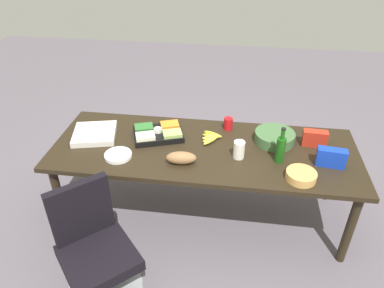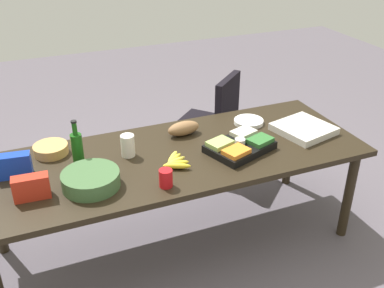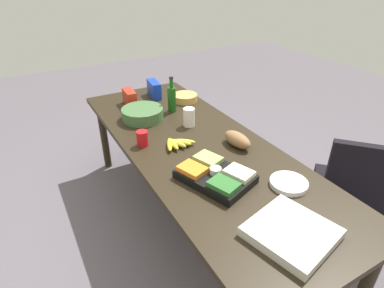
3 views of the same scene
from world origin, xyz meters
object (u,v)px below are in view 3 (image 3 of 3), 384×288
mayo_jar (189,117)px  chip_bag_blue (154,89)px  chip_bowl (185,98)px  chip_bag_red (130,98)px  office_chair (347,201)px  bread_loaf (237,140)px  wine_bottle (172,98)px  veggie_tray (215,175)px  paper_plate_stack (289,183)px  banana_bunch (177,143)px  pizza_box (291,232)px  salad_bowl (143,114)px  conference_table (197,153)px  red_solo_cup (142,138)px

mayo_jar → chip_bag_blue: size_ratio=0.67×
chip_bowl → chip_bag_red: (-0.16, -0.48, 0.04)m
office_chair → bread_loaf: (-0.51, -0.67, 0.46)m
chip_bag_red → wine_bottle: 0.41m
veggie_tray → mayo_jar: size_ratio=3.36×
paper_plate_stack → chip_bag_blue: 1.68m
banana_bunch → mayo_jar: bearing=136.0°
banana_bunch → veggie_tray: veggie_tray is taller
pizza_box → salad_bowl: bearing=171.0°
conference_table → banana_bunch: 0.17m
office_chair → chip_bag_blue: 1.91m
banana_bunch → wine_bottle: 0.62m
chip_bowl → salad_bowl: size_ratio=0.66×
chip_bowl → chip_bag_red: bearing=-108.1°
chip_bag_blue → wine_bottle: size_ratio=0.72×
paper_plate_stack → wine_bottle: (-1.28, -0.12, 0.10)m
chip_bowl → bread_loaf: bread_loaf is taller
mayo_jar → bread_loaf: mayo_jar is taller
salad_bowl → pizza_box: size_ratio=0.94×
veggie_tray → chip_bag_blue: (-1.42, 0.23, 0.04)m
salad_bowl → chip_bag_red: chip_bag_red is taller
conference_table → office_chair: (0.66, 0.91, -0.34)m
red_solo_cup → pizza_box: bearing=14.0°
pizza_box → chip_bag_red: 1.89m
chip_bag_red → veggie_tray: bearing=2.1°
banana_bunch → red_solo_cup: 0.24m
veggie_tray → mayo_jar: mayo_jar is taller
conference_table → veggie_tray: bearing=-15.5°
office_chair → banana_bunch: 1.34m
office_chair → salad_bowl: size_ratio=2.68×
office_chair → wine_bottle: bearing=-147.8°
office_chair → red_solo_cup: office_chair is taller
red_solo_cup → chip_bag_red: chip_bag_red is taller
chip_bowl → red_solo_cup: (0.58, -0.65, 0.02)m
office_chair → chip_bowl: (-1.42, -0.59, 0.44)m
chip_bag_blue → chip_bag_red: 0.29m
mayo_jar → pizza_box: 1.27m
chip_bag_red → chip_bag_blue: bearing=107.1°
pizza_box → paper_plate_stack: bearing=123.8°
banana_bunch → wine_bottle: wine_bottle is taller
chip_bowl → pizza_box: bearing=-11.9°
mayo_jar → red_solo_cup: mayo_jar is taller
office_chair → bread_loaf: office_chair is taller
salad_bowl → mayo_jar: bearing=42.6°
chip_bag_blue → pizza_box: size_ratio=0.61×
office_chair → chip_bag_red: (-1.58, -1.07, 0.48)m
mayo_jar → red_solo_cup: size_ratio=1.34×
veggie_tray → red_solo_cup: size_ratio=4.51×
pizza_box → chip_bag_blue: bearing=161.8°
conference_table → veggie_tray: veggie_tray is taller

